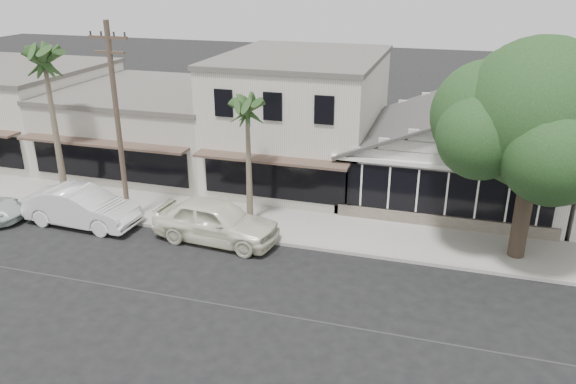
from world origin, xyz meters
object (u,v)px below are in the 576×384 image
(car_0, at_px, (216,221))
(car_1, at_px, (82,207))
(shade_tree, at_px, (536,117))
(utility_pole, at_px, (118,121))

(car_0, height_order, car_1, car_0)
(car_0, relative_size, shade_tree, 0.62)
(car_1, bearing_deg, shade_tree, -80.15)
(car_0, relative_size, car_1, 1.03)
(utility_pole, xyz_separation_m, shade_tree, (16.84, 1.62, 1.01))
(shade_tree, bearing_deg, car_1, -172.38)
(car_1, bearing_deg, car_0, -85.57)
(car_0, bearing_deg, car_1, 96.66)
(utility_pole, relative_size, car_1, 1.69)
(utility_pole, bearing_deg, car_0, -7.60)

